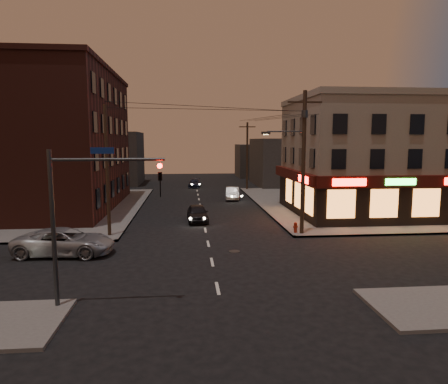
{
  "coord_description": "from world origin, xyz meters",
  "views": [
    {
      "loc": [
        -1.34,
        -21.52,
        6.74
      ],
      "look_at": [
        1.2,
        5.7,
        3.2
      ],
      "focal_mm": 32.0,
      "sensor_mm": 36.0,
      "label": 1
    }
  ],
  "objects": [
    {
      "name": "ground",
      "position": [
        0.0,
        0.0,
        0.0
      ],
      "size": [
        120.0,
        120.0,
        0.0
      ],
      "primitive_type": "plane",
      "color": "black",
      "rests_on": "ground"
    },
    {
      "name": "bg_building_ne_a",
      "position": [
        14.0,
        38.0,
        3.5
      ],
      "size": [
        10.0,
        12.0,
        7.0
      ],
      "primitive_type": "cube",
      "color": "#3F3D3A",
      "rests_on": "ground"
    },
    {
      "name": "utility_pole_far",
      "position": [
        6.8,
        32.0,
        4.65
      ],
      "size": [
        0.26,
        0.26,
        9.0
      ],
      "primitive_type": "cylinder",
      "color": "#382619",
      "rests_on": "sidewalk_ne"
    },
    {
      "name": "brick_apartment",
      "position": [
        -14.5,
        19.0,
        6.65
      ],
      "size": [
        12.0,
        20.0,
        13.0
      ],
      "primitive_type": "cube",
      "color": "#471E17",
      "rests_on": "sidewalk_nw"
    },
    {
      "name": "pizza_building",
      "position": [
        15.93,
        13.43,
        5.35
      ],
      "size": [
        15.85,
        12.85,
        10.5
      ],
      "color": "gray",
      "rests_on": "sidewalk_ne"
    },
    {
      "name": "sidewalk_nw",
      "position": [
        -18.0,
        19.0,
        0.07
      ],
      "size": [
        24.0,
        28.0,
        0.15
      ],
      "primitive_type": "cube",
      "color": "#514F4C",
      "rests_on": "ground"
    },
    {
      "name": "utility_pole_main",
      "position": [
        6.68,
        5.8,
        5.76
      ],
      "size": [
        4.2,
        0.44,
        10.0
      ],
      "color": "#382619",
      "rests_on": "sidewalk_ne"
    },
    {
      "name": "sedan_far",
      "position": [
        -0.25,
        36.2,
        0.59
      ],
      "size": [
        1.95,
        4.19,
        1.19
      ],
      "primitive_type": "imported",
      "rotation": [
        0.0,
        0.0,
        -0.07
      ],
      "color": "black",
      "rests_on": "ground"
    },
    {
      "name": "fire_hydrant",
      "position": [
        6.4,
        6.0,
        0.57
      ],
      "size": [
        0.35,
        0.35,
        0.77
      ],
      "rotation": [
        0.0,
        0.0,
        0.42
      ],
      "color": "maroon",
      "rests_on": "sidewalk_ne"
    },
    {
      "name": "bg_building_nw",
      "position": [
        -13.0,
        42.0,
        4.0
      ],
      "size": [
        9.0,
        10.0,
        8.0
      ],
      "primitive_type": "cube",
      "color": "#3F3D3A",
      "rests_on": "ground"
    },
    {
      "name": "sedan_mid",
      "position": [
        3.85,
        23.63,
        0.71
      ],
      "size": [
        1.94,
        4.42,
        1.41
      ],
      "primitive_type": "imported",
      "rotation": [
        0.0,
        0.0,
        -0.11
      ],
      "color": "gray",
      "rests_on": "ground"
    },
    {
      "name": "sidewalk_ne",
      "position": [
        18.0,
        19.0,
        0.07
      ],
      "size": [
        24.0,
        28.0,
        0.15
      ],
      "primitive_type": "cube",
      "color": "#514F4C",
      "rests_on": "ground"
    },
    {
      "name": "traffic_signal",
      "position": [
        -5.57,
        -5.6,
        4.16
      ],
      "size": [
        4.49,
        0.32,
        6.47
      ],
      "color": "#333538",
      "rests_on": "ground"
    },
    {
      "name": "utility_pole_west",
      "position": [
        -6.8,
        6.5,
        4.65
      ],
      "size": [
        0.24,
        0.24,
        9.0
      ],
      "primitive_type": "cylinder",
      "color": "#382619",
      "rests_on": "sidewalk_nw"
    },
    {
      "name": "suv_cross",
      "position": [
        -8.6,
        2.26,
        0.79
      ],
      "size": [
        5.91,
        3.11,
        1.59
      ],
      "primitive_type": "imported",
      "rotation": [
        0.0,
        0.0,
        1.49
      ],
      "color": "gray",
      "rests_on": "ground"
    },
    {
      "name": "sedan_near",
      "position": [
        -0.5,
        11.4,
        0.71
      ],
      "size": [
        1.82,
        4.21,
        1.41
      ],
      "primitive_type": "imported",
      "rotation": [
        0.0,
        0.0,
        0.04
      ],
      "color": "black",
      "rests_on": "ground"
    },
    {
      "name": "bg_building_ne_b",
      "position": [
        12.0,
        52.0,
        3.0
      ],
      "size": [
        8.0,
        8.0,
        6.0
      ],
      "primitive_type": "cube",
      "color": "#3F3D3A",
      "rests_on": "ground"
    }
  ]
}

